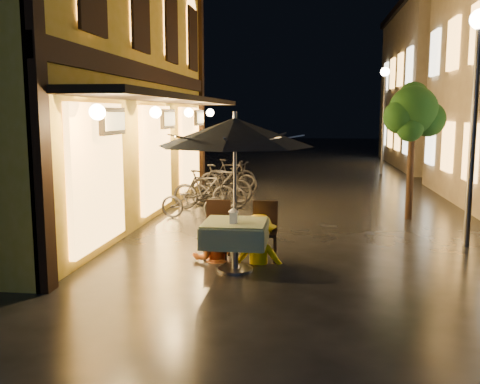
# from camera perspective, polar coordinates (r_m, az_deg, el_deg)

# --- Properties ---
(ground) EXTENTS (90.00, 90.00, 0.00)m
(ground) POSITION_cam_1_polar(r_m,az_deg,el_deg) (8.43, 6.50, -8.42)
(ground) COLOR black
(ground) RESTS_ON ground
(west_building) EXTENTS (5.90, 11.40, 7.40)m
(west_building) POSITION_cam_1_polar(r_m,az_deg,el_deg) (13.46, -18.77, 13.42)
(west_building) COLOR gold
(west_building) RESTS_ON ground
(east_building_far) EXTENTS (7.30, 10.30, 7.30)m
(east_building_far) POSITION_cam_1_polar(r_m,az_deg,el_deg) (27.13, 23.63, 10.31)
(east_building_far) COLOR #B6A892
(east_building_far) RESTS_ON ground
(street_tree) EXTENTS (1.43, 1.20, 3.15)m
(street_tree) POSITION_cam_1_polar(r_m,az_deg,el_deg) (12.79, 18.03, 7.95)
(street_tree) COLOR black
(street_tree) RESTS_ON ground
(streetlamp_near) EXTENTS (0.36, 0.36, 4.23)m
(streetlamp_near) POSITION_cam_1_polar(r_m,az_deg,el_deg) (10.49, 23.88, 10.35)
(streetlamp_near) COLOR #59595E
(streetlamp_near) RESTS_ON ground
(streetlamp_far) EXTENTS (0.36, 0.36, 4.23)m
(streetlamp_far) POSITION_cam_1_polar(r_m,az_deg,el_deg) (22.27, 15.11, 9.37)
(streetlamp_far) COLOR #59595E
(streetlamp_far) RESTS_ON ground
(cafe_table) EXTENTS (0.99, 0.99, 0.78)m
(cafe_table) POSITION_cam_1_polar(r_m,az_deg,el_deg) (8.29, -0.54, -4.46)
(cafe_table) COLOR #59595E
(cafe_table) RESTS_ON ground
(patio_umbrella) EXTENTS (2.38, 2.38, 2.46)m
(patio_umbrella) POSITION_cam_1_polar(r_m,az_deg,el_deg) (8.09, -0.55, 6.39)
(patio_umbrella) COLOR #59595E
(patio_umbrella) RESTS_ON ground
(cafe_chair_left) EXTENTS (0.42, 0.42, 0.97)m
(cafe_chair_left) POSITION_cam_1_polar(r_m,az_deg,el_deg) (9.07, -2.40, -3.65)
(cafe_chair_left) COLOR black
(cafe_chair_left) RESTS_ON ground
(cafe_chair_right) EXTENTS (0.42, 0.42, 0.97)m
(cafe_chair_right) POSITION_cam_1_polar(r_m,az_deg,el_deg) (8.97, 2.65, -3.79)
(cafe_chair_right) COLOR black
(cafe_chair_right) RESTS_ON ground
(table_lantern) EXTENTS (0.16, 0.16, 0.25)m
(table_lantern) POSITION_cam_1_polar(r_m,az_deg,el_deg) (8.06, -0.71, -2.43)
(table_lantern) COLOR white
(table_lantern) RESTS_ON cafe_table
(person_orange) EXTENTS (0.82, 0.71, 1.44)m
(person_orange) POSITION_cam_1_polar(r_m,az_deg,el_deg) (8.86, -2.91, -2.75)
(person_orange) COLOR #B95920
(person_orange) RESTS_ON ground
(person_yellow) EXTENTS (1.01, 0.59, 1.55)m
(person_yellow) POSITION_cam_1_polar(r_m,az_deg,el_deg) (8.71, 2.05, -2.56)
(person_yellow) COLOR #FCD600
(person_yellow) RESTS_ON ground
(bicycle_0) EXTENTS (1.59, 0.64, 0.82)m
(bicycle_0) POSITION_cam_1_polar(r_m,az_deg,el_deg) (12.43, -4.97, -0.99)
(bicycle_0) COLOR black
(bicycle_0) RESTS_ON ground
(bicycle_1) EXTENTS (1.73, 0.66, 1.02)m
(bicycle_1) POSITION_cam_1_polar(r_m,az_deg,el_deg) (13.51, -3.77, 0.20)
(bicycle_1) COLOR black
(bicycle_1) RESTS_ON ground
(bicycle_2) EXTENTS (1.72, 1.01, 0.85)m
(bicycle_2) POSITION_cam_1_polar(r_m,az_deg,el_deg) (13.95, -2.28, 0.14)
(bicycle_2) COLOR black
(bicycle_2) RESTS_ON ground
(bicycle_3) EXTENTS (1.81, 0.74, 1.05)m
(bicycle_3) POSITION_cam_1_polar(r_m,az_deg,el_deg) (14.56, -2.05, 0.88)
(bicycle_3) COLOR black
(bicycle_3) RESTS_ON ground
(bicycle_4) EXTENTS (2.01, 1.19, 1.00)m
(bicycle_4) POSITION_cam_1_polar(r_m,az_deg,el_deg) (16.08, -1.26, 1.50)
(bicycle_4) COLOR black
(bicycle_4) RESTS_ON ground
(bicycle_5) EXTENTS (1.62, 0.50, 0.97)m
(bicycle_5) POSITION_cam_1_polar(r_m,az_deg,el_deg) (17.25, -1.01, 1.92)
(bicycle_5) COLOR black
(bicycle_5) RESTS_ON ground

